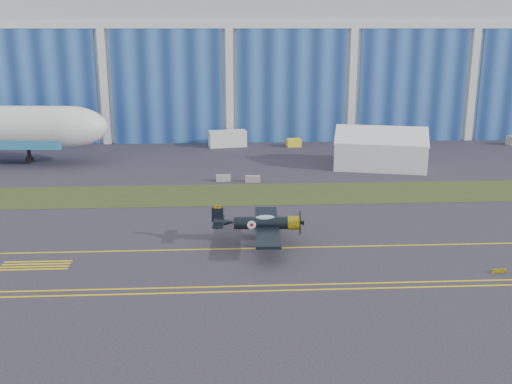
{
  "coord_description": "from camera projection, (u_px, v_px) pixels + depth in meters",
  "views": [
    {
      "loc": [
        -1.38,
        -58.07,
        20.22
      ],
      "look_at": [
        2.21,
        5.39,
        2.68
      ],
      "focal_mm": 42.0,
      "sensor_mm": 36.0,
      "label": 1
    }
  ],
  "objects": [
    {
      "name": "warbird",
      "position": [
        261.0,
        223.0,
        57.43
      ],
      "size": [
        10.47,
        12.41,
        3.54
      ],
      "rotation": [
        0.0,
        0.0,
        -0.05
      ],
      "color": "black",
      "rests_on": "ground"
    },
    {
      "name": "guard_board_right",
      "position": [
        499.0,
        271.0,
        50.94
      ],
      "size": [
        1.2,
        0.15,
        0.35
      ],
      "primitive_type": "cube",
      "color": "yellow",
      "rests_on": "ground"
    },
    {
      "name": "edge_line_near",
      "position": [
        242.0,
        291.0,
        47.38
      ],
      "size": [
        80.0,
        0.2,
        0.02
      ],
      "primitive_type": "cube",
      "color": "yellow",
      "rests_on": "ground"
    },
    {
      "name": "edge_line_far",
      "position": [
        242.0,
        286.0,
        48.35
      ],
      "size": [
        80.0,
        0.2,
        0.02
      ],
      "primitive_type": "cube",
      "color": "yellow",
      "rests_on": "ground"
    },
    {
      "name": "hangar",
      "position": [
        228.0,
        53.0,
        126.45
      ],
      "size": [
        220.0,
        45.7,
        30.0
      ],
      "color": "silver",
      "rests_on": "ground"
    },
    {
      "name": "hold_short_ladder",
      "position": [
        35.0,
        265.0,
        52.56
      ],
      "size": [
        6.0,
        2.4,
        0.02
      ],
      "primitive_type": null,
      "color": "yellow",
      "rests_on": "ground"
    },
    {
      "name": "taxiway_centreline",
      "position": [
        239.0,
        249.0,
        56.53
      ],
      "size": [
        200.0,
        0.2,
        0.02
      ],
      "primitive_type": "cube",
      "color": "yellow",
      "rests_on": "ground"
    },
    {
      "name": "ground",
      "position": [
        237.0,
        231.0,
        61.34
      ],
      "size": [
        260.0,
        260.0,
        0.0
      ],
      "primitive_type": "plane",
      "color": "#332F3C",
      "rests_on": "ground"
    },
    {
      "name": "barrier_a",
      "position": [
        223.0,
        178.0,
        81.18
      ],
      "size": [
        2.02,
        0.69,
        0.9
      ],
      "primitive_type": "cube",
      "rotation": [
        0.0,
        0.0,
        0.04
      ],
      "color": "gray",
      "rests_on": "ground"
    },
    {
      "name": "grass_median",
      "position": [
        235.0,
        194.0,
        74.81
      ],
      "size": [
        260.0,
        10.0,
        0.02
      ],
      "primitive_type": "cube",
      "color": "#475128",
      "rests_on": "ground"
    },
    {
      "name": "tug",
      "position": [
        294.0,
        143.0,
        104.73
      ],
      "size": [
        2.6,
        1.82,
        1.41
      ],
      "primitive_type": "cube",
      "rotation": [
        0.0,
        0.0,
        0.13
      ],
      "color": "yellow",
      "rests_on": "ground"
    },
    {
      "name": "tent",
      "position": [
        381.0,
        146.0,
        89.24
      ],
      "size": [
        15.33,
        12.76,
        6.19
      ],
      "rotation": [
        0.0,
        0.0,
        -0.25
      ],
      "color": "white",
      "rests_on": "ground"
    },
    {
      "name": "barrier_b",
      "position": [
        253.0,
        179.0,
        80.68
      ],
      "size": [
        2.05,
        0.82,
        0.9
      ],
      "primitive_type": "cube",
      "rotation": [
        0.0,
        0.0,
        -0.11
      ],
      "color": "gray",
      "rests_on": "ground"
    },
    {
      "name": "shipping_container",
      "position": [
        227.0,
        139.0,
        104.6
      ],
      "size": [
        6.8,
        3.66,
        2.79
      ],
      "primitive_type": "cube",
      "rotation": [
        0.0,
        0.0,
        0.17
      ],
      "color": "silver",
      "rests_on": "ground"
    }
  ]
}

